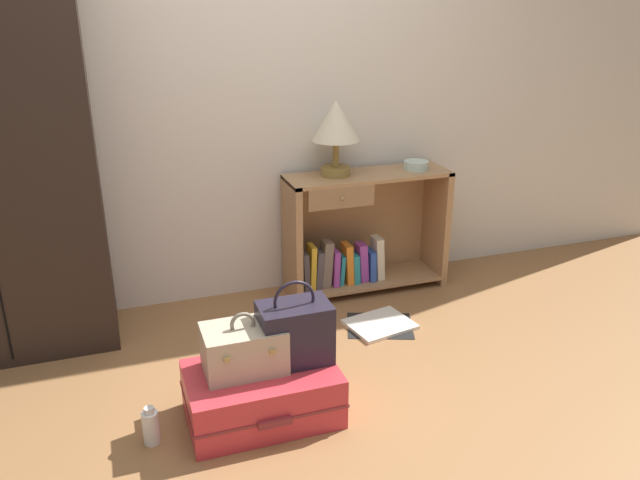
% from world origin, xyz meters
% --- Properties ---
extents(ground_plane, '(9.00, 9.00, 0.00)m').
position_xyz_m(ground_plane, '(0.00, 0.00, 0.00)').
color(ground_plane, olive).
extents(back_wall, '(6.40, 0.10, 2.60)m').
position_xyz_m(back_wall, '(0.00, 1.50, 1.30)').
color(back_wall, silver).
rests_on(back_wall, ground_plane).
extents(bookshelf, '(0.98, 0.32, 0.73)m').
position_xyz_m(bookshelf, '(0.68, 1.28, 0.35)').
color(bookshelf, '#A37A51').
rests_on(bookshelf, ground_plane).
extents(table_lamp, '(0.27, 0.27, 0.43)m').
position_xyz_m(table_lamp, '(0.53, 1.29, 1.02)').
color(table_lamp, olive).
rests_on(table_lamp, bookshelf).
extents(bowl, '(0.14, 0.14, 0.05)m').
position_xyz_m(bowl, '(1.03, 1.26, 0.76)').
color(bowl, silver).
rests_on(bowl, bookshelf).
extents(suitcase_large, '(0.64, 0.43, 0.23)m').
position_xyz_m(suitcase_large, '(-0.20, 0.21, 0.12)').
color(suitcase_large, '#D1333D').
rests_on(suitcase_large, ground_plane).
extents(train_case, '(0.34, 0.24, 0.27)m').
position_xyz_m(train_case, '(-0.27, 0.24, 0.33)').
color(train_case, '#B7A88E').
rests_on(train_case, suitcase_large).
extents(handbag, '(0.30, 0.19, 0.38)m').
position_xyz_m(handbag, '(-0.04, 0.24, 0.37)').
color(handbag, '#231E2D').
rests_on(handbag, suitcase_large).
extents(bottle, '(0.07, 0.07, 0.17)m').
position_xyz_m(bottle, '(-0.67, 0.19, 0.08)').
color(bottle, white).
rests_on(bottle, ground_plane).
extents(open_book_on_floor, '(0.44, 0.40, 0.02)m').
position_xyz_m(open_book_on_floor, '(0.61, 0.78, 0.01)').
color(open_book_on_floor, white).
rests_on(open_book_on_floor, ground_plane).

